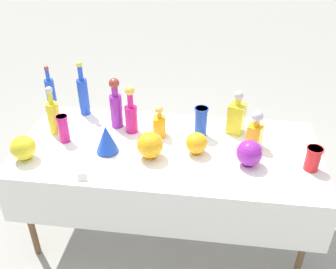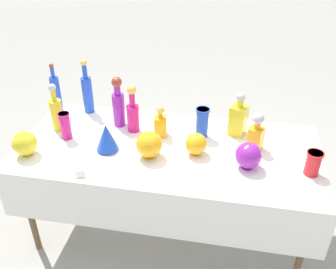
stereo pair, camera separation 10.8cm
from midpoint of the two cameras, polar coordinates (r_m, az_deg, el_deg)
name	(u,v)px [view 2 (the right image)]	position (r m, az deg, el deg)	size (l,w,h in m)	color
ground_plane	(168,228)	(2.98, 1.07, -14.11)	(40.00, 40.00, 0.00)	gray
display_table	(167,158)	(2.49, 1.08, -3.64)	(1.99, 0.91, 0.76)	white
tall_bottle_0	(133,113)	(2.60, -4.20, 3.34)	(0.09, 0.09, 0.35)	#C61972
tall_bottle_1	(56,93)	(2.93, -15.66, 6.03)	(0.07, 0.07, 0.40)	blue
tall_bottle_2	(57,112)	(2.71, -15.52, 3.28)	(0.09, 0.09, 0.35)	yellow
tall_bottle_3	(118,104)	(2.67, -6.42, 4.58)	(0.09, 0.09, 0.37)	purple
tall_bottle_4	(87,92)	(2.88, -11.14, 6.39)	(0.08, 0.08, 0.42)	blue
square_decanter_0	(256,133)	(2.49, 14.53, 0.16)	(0.12, 0.12, 0.27)	orange
square_decanter_1	(161,124)	(2.56, 0.07, 1.61)	(0.09, 0.09, 0.23)	orange
square_decanter_2	(238,118)	(2.62, 11.86, 2.50)	(0.13, 0.13, 0.32)	yellow
slender_vase_0	(202,122)	(2.56, 6.44, 1.91)	(0.10, 0.10, 0.21)	blue
slender_vase_1	(313,162)	(2.39, 22.48, -3.98)	(0.10, 0.10, 0.15)	red
slender_vase_2	(65,125)	(2.60, -14.24, 1.37)	(0.08, 0.08, 0.19)	#C61972
fluted_vase_0	(107,137)	(2.43, -8.09, -0.42)	(0.15, 0.15, 0.19)	blue
round_bowl_0	(25,144)	(2.52, -19.85, -1.32)	(0.16, 0.16, 0.17)	yellow
round_bowl_1	(149,145)	(2.35, -1.57, -1.56)	(0.17, 0.17, 0.18)	orange
round_bowl_2	(248,155)	(2.32, 13.47, -3.14)	(0.16, 0.16, 0.17)	purple
round_bowl_3	(196,144)	(2.39, 5.59, -1.46)	(0.14, 0.14, 0.15)	orange
price_tag_left	(80,174)	(2.26, -11.87, -5.99)	(0.06, 0.01, 0.05)	white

